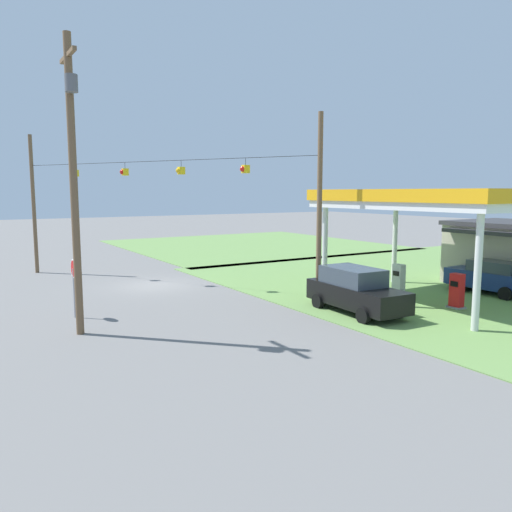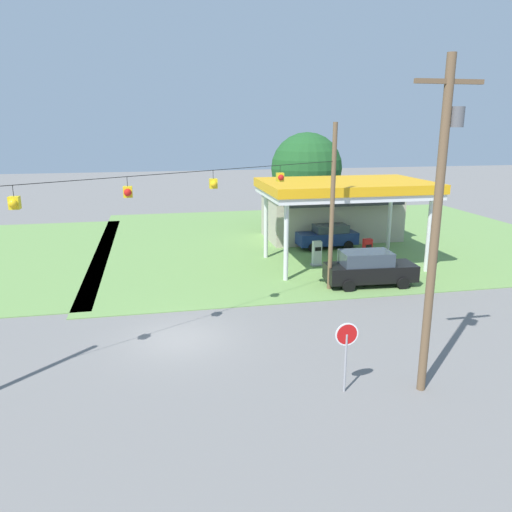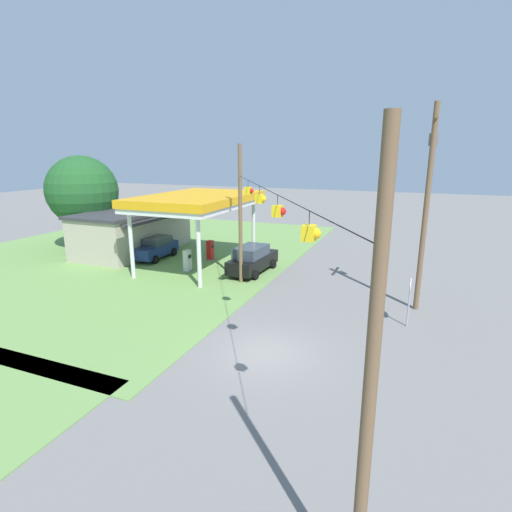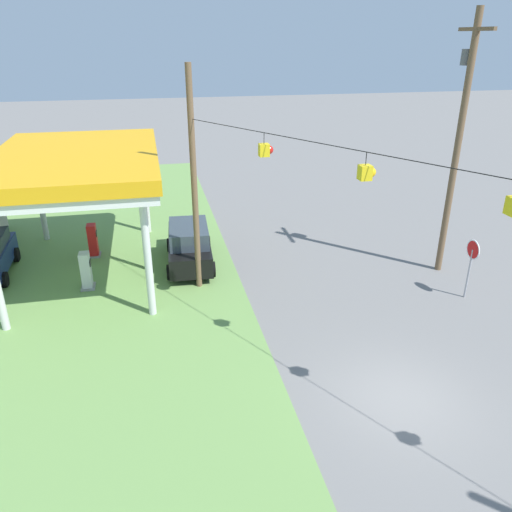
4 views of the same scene
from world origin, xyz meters
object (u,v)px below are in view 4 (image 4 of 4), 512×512
gas_station_canopy (76,165)px  car_at_pumps_front (189,244)px  fuel_pump_far (93,241)px  stop_sign_roadside (472,256)px  utility_pole_main (459,136)px  fuel_pump_near (86,272)px

gas_station_canopy → car_at_pumps_front: 5.89m
fuel_pump_far → car_at_pumps_front: bearing=-112.7°
stop_sign_roadside → utility_pole_main: 5.00m
car_at_pumps_front → stop_sign_roadside: 12.05m
fuel_pump_far → car_at_pumps_front: size_ratio=0.32×
gas_station_canopy → fuel_pump_far: 4.46m
car_at_pumps_front → stop_sign_roadside: (-5.60, -10.64, 0.80)m
fuel_pump_far → car_at_pumps_front: (-1.85, -4.43, 0.24)m
fuel_pump_near → stop_sign_roadside: 15.63m
gas_station_canopy → stop_sign_roadside: (-5.74, -15.07, -3.08)m
fuel_pump_near → fuel_pump_far: bearing=0.0°
car_at_pumps_front → utility_pole_main: size_ratio=0.47×
fuel_pump_far → utility_pole_main: size_ratio=0.15×
fuel_pump_far → utility_pole_main: bearing=-107.2°
gas_station_canopy → fuel_pump_near: (-1.71, -0.00, -4.12)m
car_at_pumps_front → utility_pole_main: 12.44m
fuel_pump_near → fuel_pump_far: 3.43m
fuel_pump_far → car_at_pumps_front: 4.81m
fuel_pump_far → utility_pole_main: utility_pole_main is taller
fuel_pump_far → gas_station_canopy: bearing=179.9°
utility_pole_main → fuel_pump_far: bearing=72.8°
car_at_pumps_front → gas_station_canopy: bearing=91.3°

